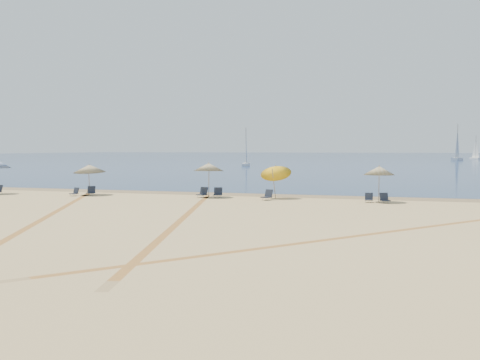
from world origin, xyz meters
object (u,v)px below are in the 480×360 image
(umbrella_2, at_px, (209,167))
(chair_3, at_px, (91,191))
(chair_2, at_px, (75,192))
(sailboat_0, at_px, (457,149))
(chair_7, at_px, (369,198))
(umbrella_3, at_px, (275,170))
(chair_6, at_px, (267,195))
(chair_8, at_px, (385,199))
(sailboat_3, at_px, (476,152))
(umbrella_4, at_px, (379,171))
(chair_5, at_px, (218,193))
(sailboat_2, at_px, (246,154))
(umbrella_1, at_px, (89,168))
(chair_4, at_px, (203,193))

(umbrella_2, height_order, chair_3, umbrella_2)
(chair_2, height_order, sailboat_0, sailboat_0)
(chair_3, height_order, chair_7, chair_3)
(umbrella_3, xyz_separation_m, chair_6, (-0.21, -1.35, -1.63))
(chair_8, xyz_separation_m, sailboat_3, (20.45, 151.26, 1.93))
(chair_6, bearing_deg, umbrella_3, 104.39)
(umbrella_4, height_order, chair_6, umbrella_4)
(sailboat_3, bearing_deg, chair_6, -126.61)
(umbrella_3, bearing_deg, chair_5, -173.03)
(umbrella_3, distance_m, chair_2, 14.46)
(sailboat_2, distance_m, sailboat_3, 97.40)
(umbrella_2, distance_m, umbrella_3, 4.71)
(chair_5, xyz_separation_m, chair_8, (11.21, -0.70, -0.02))
(chair_5, bearing_deg, chair_6, -25.88)
(chair_5, bearing_deg, umbrella_4, -12.84)
(umbrella_1, bearing_deg, chair_3, -49.91)
(chair_3, distance_m, sailboat_0, 136.93)
(chair_2, bearing_deg, umbrella_3, 25.10)
(chair_5, xyz_separation_m, chair_7, (10.24, -0.48, -0.04))
(chair_6, relative_size, chair_8, 1.09)
(sailboat_0, bearing_deg, umbrella_2, -83.88)
(chair_7, distance_m, sailboat_0, 132.69)
(umbrella_2, height_order, umbrella_3, umbrella_3)
(chair_3, height_order, chair_5, chair_5)
(umbrella_2, xyz_separation_m, chair_2, (-9.49, -1.94, -1.83))
(sailboat_3, bearing_deg, sailboat_0, -135.54)
(umbrella_1, distance_m, chair_8, 20.98)
(sailboat_2, bearing_deg, chair_2, -95.97)
(umbrella_1, relative_size, umbrella_4, 1.01)
(chair_2, xyz_separation_m, chair_3, (0.94, 0.60, 0.04))
(chair_2, distance_m, chair_6, 14.00)
(chair_5, bearing_deg, sailboat_2, 92.17)
(umbrella_4, relative_size, chair_5, 3.01)
(umbrella_3, height_order, chair_2, umbrella_3)
(chair_2, bearing_deg, chair_8, 18.86)
(chair_4, bearing_deg, chair_5, 27.94)
(sailboat_0, bearing_deg, chair_8, -78.75)
(umbrella_1, bearing_deg, chair_8, -0.03)
(umbrella_4, distance_m, sailboat_2, 72.60)
(umbrella_4, height_order, sailboat_3, sailboat_3)
(chair_6, height_order, sailboat_2, sailboat_2)
(umbrella_1, relative_size, chair_2, 3.48)
(umbrella_2, distance_m, chair_5, 1.93)
(chair_5, height_order, chair_6, chair_6)
(umbrella_1, xyz_separation_m, umbrella_4, (20.52, 0.69, 0.07))
(umbrella_3, xyz_separation_m, chair_8, (7.25, -1.19, -1.65))
(umbrella_4, relative_size, chair_7, 3.82)
(umbrella_1, relative_size, sailboat_2, 0.32)
(chair_3, distance_m, chair_7, 19.53)
(chair_7, distance_m, sailboat_2, 72.84)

